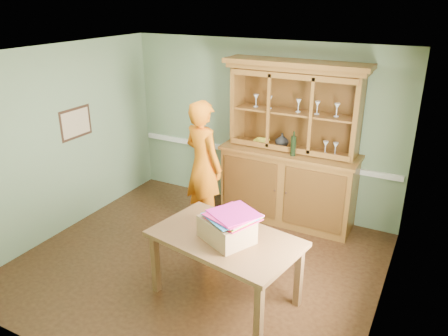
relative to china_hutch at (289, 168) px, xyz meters
The scene contains 14 objects.
floor 2.01m from the china_hutch, 109.31° to the right, with size 4.50×4.50×0.00m, color #4B2F18.
ceiling 2.59m from the china_hutch, 109.31° to the right, with size 4.50×4.50×0.00m, color white.
wall_back 0.83m from the china_hutch, 155.10° to the left, with size 4.50×4.50×0.00m, color gray.
wall_left 3.37m from the china_hutch, 148.91° to the right, with size 4.00×4.00×0.00m, color gray.
wall_right 2.43m from the china_hutch, 46.24° to the right, with size 4.00×4.00×0.00m, color gray.
wall_front 3.80m from the china_hutch, 99.20° to the right, with size 4.50×4.50×0.00m, color gray.
chair_rail 0.66m from the china_hutch, 157.08° to the left, with size 4.41×0.05×0.08m, color white.
framed_map 3.24m from the china_hutch, 153.37° to the right, with size 0.03×0.60×0.46m.
window_panel 2.67m from the china_hutch, 51.16° to the right, with size 0.03×0.96×1.36m.
china_hutch is the anchor object (origin of this frame).
dining_table 2.17m from the china_hutch, 89.12° to the right, with size 1.78×1.25×0.81m.
cardboard_box 2.21m from the china_hutch, 88.17° to the right, with size 0.54×0.43×0.25m, color #AA7A58.
kite_stack 2.19m from the china_hutch, 86.88° to the right, with size 0.61×0.61×0.06m.
person 1.31m from the china_hutch, 144.40° to the right, with size 0.71×0.47×1.95m, color orange.
Camera 1 is at (2.57, -4.17, 3.32)m, focal length 35.00 mm.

